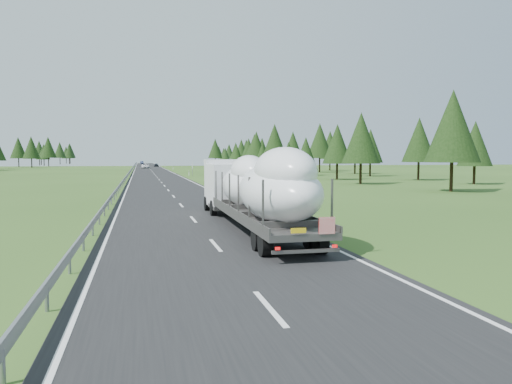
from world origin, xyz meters
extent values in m
plane|color=#2C4C19|center=(0.00, 0.00, 0.00)|extent=(400.00, 400.00, 0.00)
cube|color=black|center=(0.00, 100.00, 0.01)|extent=(10.00, 400.00, 0.02)
cube|color=slate|center=(-5.30, 100.00, 0.60)|extent=(0.08, 400.00, 0.32)
cylinder|color=slate|center=(-5.30, 0.00, 0.30)|extent=(0.10, 0.10, 0.60)
cube|color=silver|center=(6.50, 30.00, 0.50)|extent=(0.12, 0.07, 1.00)
cube|color=black|center=(6.50, 30.00, 0.82)|extent=(0.13, 0.08, 0.12)
cube|color=silver|center=(6.50, 80.00, 0.50)|extent=(0.12, 0.07, 1.00)
cube|color=black|center=(6.50, 80.00, 0.82)|extent=(0.13, 0.08, 0.12)
cube|color=silver|center=(6.50, 130.00, 0.50)|extent=(0.12, 0.07, 1.00)
cube|color=black|center=(6.50, 130.00, 0.82)|extent=(0.13, 0.08, 0.12)
cube|color=silver|center=(6.50, 180.00, 0.50)|extent=(0.12, 0.07, 1.00)
cube|color=black|center=(6.50, 180.00, 0.82)|extent=(0.13, 0.08, 0.12)
cube|color=silver|center=(6.50, 230.00, 0.50)|extent=(0.12, 0.07, 1.00)
cube|color=black|center=(6.50, 230.00, 0.82)|extent=(0.13, 0.08, 0.12)
cube|color=silver|center=(6.50, 280.00, 0.50)|extent=(0.12, 0.07, 1.00)
cube|color=black|center=(6.50, 280.00, 0.82)|extent=(0.13, 0.08, 0.12)
cube|color=silver|center=(6.50, 330.00, 0.50)|extent=(0.12, 0.07, 1.00)
cube|color=black|center=(6.50, 330.00, 0.82)|extent=(0.13, 0.08, 0.12)
cylinder|color=slate|center=(7.20, 80.00, 1.00)|extent=(0.08, 0.08, 2.00)
cube|color=silver|center=(7.20, 80.00, 2.00)|extent=(0.05, 0.90, 1.20)
cylinder|color=black|center=(41.83, 39.42, 1.49)|extent=(0.36, 0.36, 2.98)
cone|color=black|center=(41.83, 39.42, 5.62)|extent=(4.63, 4.63, 6.20)
cylinder|color=black|center=(41.09, 52.36, 1.73)|extent=(0.36, 0.36, 3.47)
cone|color=black|center=(41.09, 52.36, 6.55)|extent=(5.39, 5.39, 7.22)
cylinder|color=black|center=(41.05, 69.79, 1.58)|extent=(0.36, 0.36, 3.16)
cone|color=black|center=(41.05, 69.79, 5.97)|extent=(4.92, 4.92, 6.58)
cylinder|color=black|center=(43.91, 83.24, 1.76)|extent=(0.36, 0.36, 3.51)
cone|color=black|center=(43.91, 83.24, 6.64)|extent=(5.47, 5.47, 7.32)
cylinder|color=black|center=(40.40, 96.43, 2.07)|extent=(0.36, 0.36, 4.15)
cone|color=black|center=(40.40, 96.43, 7.84)|extent=(6.45, 6.45, 8.64)
cylinder|color=black|center=(48.94, 111.17, 1.89)|extent=(0.36, 0.36, 3.78)
cone|color=black|center=(48.94, 111.17, 7.15)|extent=(5.89, 5.89, 7.88)
cylinder|color=black|center=(41.45, 126.70, 1.44)|extent=(0.36, 0.36, 2.88)
cone|color=black|center=(41.45, 126.70, 5.44)|extent=(4.48, 4.48, 6.00)
cylinder|color=black|center=(45.78, 135.98, 2.08)|extent=(0.36, 0.36, 4.15)
cone|color=black|center=(45.78, 135.98, 7.84)|extent=(6.46, 6.46, 8.65)
cylinder|color=black|center=(39.14, 151.32, 1.82)|extent=(0.36, 0.36, 3.64)
cone|color=black|center=(39.14, 151.32, 6.88)|extent=(5.67, 5.67, 7.59)
cylinder|color=black|center=(45.19, 165.22, 1.73)|extent=(0.36, 0.36, 3.45)
cone|color=black|center=(45.19, 165.22, 6.52)|extent=(5.37, 5.37, 7.19)
cylinder|color=black|center=(41.47, 182.15, 1.56)|extent=(0.36, 0.36, 3.12)
cone|color=black|center=(41.47, 182.15, 5.90)|extent=(4.86, 4.86, 6.51)
cylinder|color=black|center=(44.10, 196.58, 2.09)|extent=(0.36, 0.36, 4.17)
cone|color=black|center=(44.10, 196.58, 7.88)|extent=(6.49, 6.49, 8.69)
cylinder|color=black|center=(43.45, 209.68, 2.08)|extent=(0.36, 0.36, 4.16)
cone|color=black|center=(43.45, 209.68, 7.86)|extent=(6.47, 6.47, 8.67)
cylinder|color=black|center=(47.91, 219.56, 2.12)|extent=(0.36, 0.36, 4.24)
cone|color=black|center=(47.91, 219.56, 8.01)|extent=(6.60, 6.60, 8.84)
cylinder|color=black|center=(39.94, 234.27, 1.49)|extent=(0.36, 0.36, 2.98)
cone|color=black|center=(39.94, 234.27, 5.63)|extent=(4.64, 4.64, 6.21)
cylinder|color=black|center=(44.90, 251.24, 1.90)|extent=(0.36, 0.36, 3.79)
cone|color=black|center=(44.90, 251.24, 7.16)|extent=(5.90, 5.90, 7.90)
cylinder|color=black|center=(44.24, 265.85, 1.50)|extent=(0.36, 0.36, 3.00)
cone|color=black|center=(44.24, 265.85, 5.67)|extent=(4.67, 4.67, 6.26)
cylinder|color=black|center=(43.68, 279.91, 1.79)|extent=(0.36, 0.36, 3.57)
cone|color=black|center=(43.68, 279.91, 6.75)|extent=(5.56, 5.56, 7.45)
cylinder|color=black|center=(48.84, 292.76, 1.67)|extent=(0.36, 0.36, 3.35)
cone|color=black|center=(48.84, 292.76, 6.32)|extent=(5.20, 5.20, 6.97)
cylinder|color=black|center=(29.81, 27.10, 1.88)|extent=(0.36, 0.36, 3.75)
cone|color=black|center=(29.81, 27.10, 7.09)|extent=(5.84, 5.84, 7.82)
cylinder|color=black|center=(26.75, 43.39, 1.69)|extent=(0.36, 0.36, 3.38)
cone|color=black|center=(26.75, 43.39, 6.39)|extent=(5.26, 5.26, 7.05)
cylinder|color=black|center=(28.88, 57.08, 1.58)|extent=(0.36, 0.36, 3.15)
cone|color=black|center=(28.88, 57.08, 5.95)|extent=(4.90, 4.90, 6.57)
cylinder|color=black|center=(29.99, 76.44, 1.34)|extent=(0.36, 0.36, 2.68)
cone|color=black|center=(29.99, 76.44, 5.06)|extent=(4.17, 4.17, 5.58)
cylinder|color=black|center=(27.20, 90.53, 1.95)|extent=(0.36, 0.36, 3.90)
cone|color=black|center=(27.20, 90.53, 7.36)|extent=(6.06, 6.06, 8.12)
cylinder|color=black|center=(29.27, 110.52, 1.29)|extent=(0.36, 0.36, 2.58)
cone|color=black|center=(29.27, 110.52, 4.87)|extent=(4.01, 4.01, 5.37)
cylinder|color=black|center=(30.80, 124.42, 1.95)|extent=(0.36, 0.36, 3.90)
cone|color=black|center=(30.80, 124.42, 7.37)|extent=(6.07, 6.07, 8.13)
cylinder|color=black|center=(33.65, 139.46, 1.94)|extent=(0.36, 0.36, 3.89)
cone|color=black|center=(33.65, 139.46, 7.35)|extent=(6.05, 6.05, 8.10)
cylinder|color=black|center=(30.79, 155.35, 1.40)|extent=(0.36, 0.36, 2.80)
cone|color=black|center=(30.79, 155.35, 5.29)|extent=(4.35, 4.35, 5.83)
cylinder|color=black|center=(33.13, 169.60, 1.62)|extent=(0.36, 0.36, 3.24)
cone|color=black|center=(33.13, 169.60, 6.12)|extent=(5.04, 5.04, 6.74)
cylinder|color=black|center=(27.84, 187.80, 1.97)|extent=(0.36, 0.36, 3.93)
cone|color=black|center=(27.84, 187.80, 7.43)|extent=(6.11, 6.11, 8.19)
cylinder|color=black|center=(-39.61, 165.22, 1.88)|extent=(0.36, 0.36, 3.75)
cone|color=black|center=(-39.61, 165.22, 7.09)|extent=(5.84, 5.84, 7.82)
cylinder|color=black|center=(-47.46, 182.15, 1.93)|extent=(0.36, 0.36, 3.86)
cone|color=black|center=(-47.46, 182.15, 7.29)|extent=(6.00, 6.00, 8.04)
cylinder|color=black|center=(-39.36, 196.58, 2.06)|extent=(0.36, 0.36, 4.12)
cone|color=black|center=(-39.36, 196.58, 7.78)|extent=(6.41, 6.41, 8.58)
cylinder|color=black|center=(-43.39, 209.68, 1.62)|extent=(0.36, 0.36, 3.24)
cone|color=black|center=(-43.39, 209.68, 6.12)|extent=(5.04, 5.04, 6.75)
cylinder|color=black|center=(-46.97, 219.56, 1.91)|extent=(0.36, 0.36, 3.81)
cone|color=black|center=(-46.97, 219.56, 7.20)|extent=(5.93, 5.93, 7.94)
cylinder|color=black|center=(-48.90, 234.27, 1.54)|extent=(0.36, 0.36, 3.08)
cone|color=black|center=(-48.90, 234.27, 5.82)|extent=(4.79, 4.79, 6.42)
cylinder|color=black|center=(-42.98, 251.24, 1.98)|extent=(0.36, 0.36, 3.96)
cone|color=black|center=(-42.98, 251.24, 7.47)|extent=(6.15, 6.15, 8.24)
cylinder|color=black|center=(-40.37, 265.85, 1.86)|extent=(0.36, 0.36, 3.71)
cone|color=black|center=(-40.37, 265.85, 7.01)|extent=(5.77, 5.77, 7.73)
cylinder|color=black|center=(-41.78, 279.91, 1.99)|extent=(0.36, 0.36, 3.98)
cone|color=black|center=(-41.78, 279.91, 7.52)|extent=(6.20, 6.20, 8.30)
cylinder|color=black|center=(-45.58, 292.76, 1.74)|extent=(0.36, 0.36, 3.48)
cone|color=black|center=(-45.58, 292.76, 6.58)|extent=(5.42, 5.42, 7.25)
cube|color=white|center=(2.60, 12.06, 1.89)|extent=(2.51, 4.98, 2.78)
cube|color=black|center=(2.60, 14.60, 2.38)|extent=(2.28, 0.09, 1.39)
cube|color=white|center=(2.60, 14.25, 3.43)|extent=(2.49, 1.21, 0.30)
cube|color=#5A5755|center=(2.60, 11.07, 0.55)|extent=(2.50, 2.99, 0.25)
cylinder|color=black|center=(1.46, 13.85, 0.50)|extent=(0.35, 1.00, 0.99)
cylinder|color=black|center=(3.74, 13.85, 0.50)|extent=(0.35, 1.00, 0.99)
cylinder|color=black|center=(1.46, 10.67, 0.50)|extent=(0.35, 1.00, 0.99)
cylinder|color=black|center=(3.74, 10.67, 0.50)|extent=(0.35, 1.00, 0.99)
cube|color=#5A5755|center=(2.60, 2.63, 0.91)|extent=(2.77, 13.92, 0.26)
cube|color=#5A5755|center=(1.28, 2.63, 1.16)|extent=(0.15, 13.90, 0.24)
cube|color=#5A5755|center=(3.92, 2.63, 1.16)|extent=(0.15, 13.90, 0.24)
cube|color=#5A5755|center=(1.28, -3.33, 1.99)|extent=(0.07, 0.07, 1.89)
cube|color=#5A5755|center=(3.92, -3.33, 1.99)|extent=(0.07, 0.07, 1.89)
cube|color=#5A5755|center=(1.28, -0.94, 1.99)|extent=(0.07, 0.07, 1.89)
cube|color=#5A5755|center=(3.92, -0.94, 1.99)|extent=(0.07, 0.07, 1.89)
cube|color=#5A5755|center=(1.28, 1.44, 1.99)|extent=(0.07, 0.07, 1.89)
cube|color=#5A5755|center=(3.92, 1.44, 1.99)|extent=(0.07, 0.07, 1.89)
cube|color=#5A5755|center=(1.28, 3.82, 1.99)|extent=(0.07, 0.07, 1.89)
cube|color=#5A5755|center=(3.92, 3.82, 1.99)|extent=(0.07, 0.07, 1.89)
cube|color=#5A5755|center=(1.28, 6.21, 1.99)|extent=(0.07, 0.07, 1.89)
cube|color=#5A5755|center=(3.92, 6.21, 1.99)|extent=(0.07, 0.07, 1.89)
cube|color=#5A5755|center=(1.28, 8.59, 1.99)|extent=(0.07, 0.07, 1.89)
cube|color=#5A5755|center=(3.92, 8.59, 1.99)|extent=(0.07, 0.07, 1.89)
cylinder|color=black|center=(1.51, -2.73, 0.50)|extent=(0.40, 1.00, 0.99)
cylinder|color=black|center=(3.69, -2.73, 0.50)|extent=(0.40, 1.00, 0.99)
cylinder|color=black|center=(1.51, -1.54, 0.50)|extent=(0.40, 1.00, 0.99)
cylinder|color=black|center=(3.69, -1.54, 0.50)|extent=(0.40, 1.00, 0.99)
cube|color=#5A5755|center=(2.60, -4.27, 0.45)|extent=(2.48, 0.13, 0.12)
cube|color=red|center=(3.34, -4.34, 1.34)|extent=(0.60, 0.04, 0.60)
cube|color=yellow|center=(2.30, -4.34, 1.19)|extent=(0.55, 0.04, 0.18)
cube|color=red|center=(1.56, -4.34, 0.60)|extent=(0.18, 0.06, 0.10)
cube|color=red|center=(3.64, -4.34, 0.60)|extent=(0.18, 0.06, 0.10)
ellipsoid|color=white|center=(2.60, -0.55, 2.28)|extent=(3.04, 7.52, 2.48)
ellipsoid|color=white|center=(2.60, -1.48, 3.15)|extent=(2.31, 4.76, 1.98)
ellipsoid|color=white|center=(2.60, 6.21, 2.16)|extent=(2.49, 6.23, 2.24)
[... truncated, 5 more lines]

